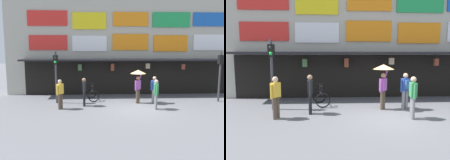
{
  "view_description": "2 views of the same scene",
  "coord_description": "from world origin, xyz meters",
  "views": [
    {
      "loc": [
        -2.05,
        -12.79,
        3.39
      ],
      "look_at": [
        -1.47,
        0.82,
        1.51
      ],
      "focal_mm": 36.76,
      "sensor_mm": 36.0,
      "label": 1
    },
    {
      "loc": [
        -2.41,
        -8.42,
        2.54
      ],
      "look_at": [
        -1.93,
        0.79,
        1.42
      ],
      "focal_mm": 34.29,
      "sensor_mm": 36.0,
      "label": 2
    }
  ],
  "objects": [
    {
      "name": "ground_plane",
      "position": [
        0.0,
        0.0,
        0.0
      ],
      "size": [
        80.0,
        80.0,
        0.0
      ],
      "primitive_type": "plane",
      "color": "slate"
    },
    {
      "name": "bicycle_parked",
      "position": [
        -2.71,
        2.08,
        0.39
      ],
      "size": [
        0.93,
        1.27,
        1.05
      ],
      "color": "black",
      "rests_on": "ground"
    },
    {
      "name": "traffic_light_near",
      "position": [
        -4.9,
        1.36,
        2.14
      ],
      "size": [
        0.29,
        0.33,
        3.2
      ],
      "color": "#38383D",
      "rests_on": "ground"
    },
    {
      "name": "pedestrian_in_yellow",
      "position": [
        1.18,
        1.05,
        0.98
      ],
      "size": [
        0.5,
        0.44,
        1.68
      ],
      "color": "gray",
      "rests_on": "ground"
    },
    {
      "name": "pedestrian_in_white",
      "position": [
        0.94,
        -0.39,
        0.95
      ],
      "size": [
        0.25,
        0.53,
        1.68
      ],
      "color": "gray",
      "rests_on": "ground"
    },
    {
      "name": "pedestrian_in_black",
      "position": [
        -3.13,
        0.53,
        0.95
      ],
      "size": [
        0.24,
        0.53,
        1.68
      ],
      "color": "black",
      "rests_on": "ground"
    },
    {
      "name": "pedestrian_in_purple",
      "position": [
        -4.41,
        -0.11,
        0.95
      ],
      "size": [
        0.37,
        0.47,
        1.68
      ],
      "color": "brown",
      "rests_on": "ground"
    },
    {
      "name": "pedestrian_with_umbrella",
      "position": [
        0.15,
        1.11,
        1.64
      ],
      "size": [
        0.96,
        0.96,
        2.08
      ],
      "color": "brown",
      "rests_on": "ground"
    },
    {
      "name": "shopfront",
      "position": [
        -0.0,
        4.57,
        3.96
      ],
      "size": [
        18.0,
        2.6,
        8.0
      ],
      "color": "#B2AD9E",
      "rests_on": "ground"
    }
  ]
}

